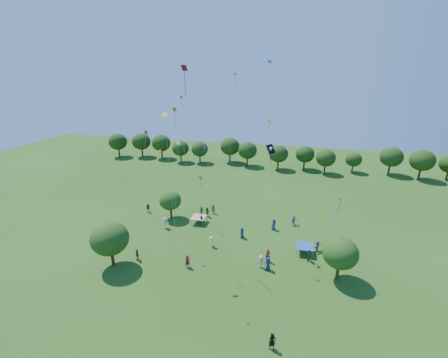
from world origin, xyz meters
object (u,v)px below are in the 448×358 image
at_px(near_tree_north, 170,200).
at_px(pirate_kite, 271,151).
at_px(near_tree_east, 340,253).
at_px(tent_red_stripe, 199,217).
at_px(near_tree_west, 110,238).
at_px(man_in_black, 272,341).
at_px(red_high_kite, 189,103).
at_px(tent_blue, 305,246).

xyz_separation_m(near_tree_north, pirate_kite, (16.31, -4.09, 10.47)).
relative_size(near_tree_east, tent_red_stripe, 2.43).
bearing_deg(near_tree_west, tent_red_stripe, 62.06).
relative_size(near_tree_east, pirate_kite, 0.41).
bearing_deg(man_in_black, pirate_kite, 76.74).
distance_m(tent_red_stripe, man_in_black, 24.91).
relative_size(man_in_black, red_high_kite, 0.08).
xyz_separation_m(tent_red_stripe, pirate_kite, (11.21, -3.38, 12.57)).
bearing_deg(tent_blue, near_tree_west, -160.24).
xyz_separation_m(near_tree_west, man_in_black, (20.68, -7.56, -3.02)).
bearing_deg(pirate_kite, near_tree_north, 165.90).
distance_m(man_in_black, pirate_kite, 21.76).
height_order(near_tree_west, red_high_kite, red_high_kite).
distance_m(near_tree_north, tent_blue, 22.45).
bearing_deg(red_high_kite, near_tree_west, -141.22).
bearing_deg(tent_red_stripe, pirate_kite, -16.76).
bearing_deg(tent_red_stripe, near_tree_west, -117.94).
xyz_separation_m(near_tree_east, man_in_black, (-6.66, -11.51, -2.64)).
bearing_deg(near_tree_west, near_tree_east, 8.23).
relative_size(pirate_kite, red_high_kite, 0.58).
bearing_deg(near_tree_north, man_in_black, -49.00).
distance_m(tent_red_stripe, red_high_kite, 19.81).
height_order(near_tree_west, tent_blue, near_tree_west).
relative_size(tent_red_stripe, tent_blue, 1.00).
relative_size(tent_red_stripe, red_high_kite, 0.10).
relative_size(near_tree_west, pirate_kite, 0.46).
bearing_deg(tent_blue, near_tree_east, -50.44).
relative_size(near_tree_east, man_in_black, 3.11).
bearing_deg(tent_blue, red_high_kite, -173.72).
height_order(near_tree_north, man_in_black, near_tree_north).
bearing_deg(man_in_black, near_tree_north, 109.81).
bearing_deg(red_high_kite, near_tree_north, 132.30).
distance_m(near_tree_west, tent_red_stripe, 15.30).
xyz_separation_m(near_tree_west, red_high_kite, (8.48, 6.82, 15.83)).
relative_size(near_tree_north, tent_red_stripe, 2.17).
height_order(tent_blue, pirate_kite, pirate_kite).
height_order(near_tree_north, tent_red_stripe, near_tree_north).
height_order(man_in_black, pirate_kite, pirate_kite).
bearing_deg(pirate_kite, near_tree_east, -33.21).
relative_size(near_tree_east, red_high_kite, 0.24).
height_order(near_tree_north, tent_blue, near_tree_north).
height_order(near_tree_west, near_tree_north, near_tree_west).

